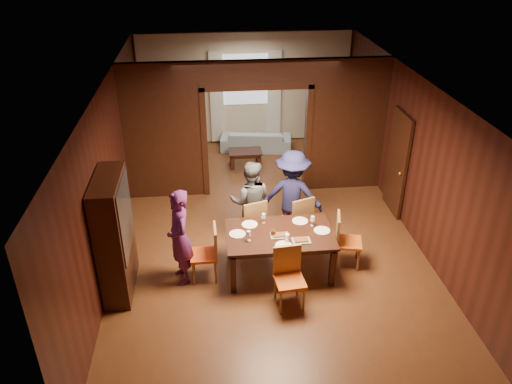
{
  "coord_description": "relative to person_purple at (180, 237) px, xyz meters",
  "views": [
    {
      "loc": [
        -1.01,
        -8.13,
        5.29
      ],
      "look_at": [
        -0.22,
        -0.4,
        1.05
      ],
      "focal_mm": 35.0,
      "sensor_mm": 36.0,
      "label": 1
    }
  ],
  "objects": [
    {
      "name": "chair_near",
      "position": [
        1.67,
        -0.81,
        -0.34
      ],
      "size": [
        0.48,
        0.48,
        0.97
      ],
      "primitive_type": null,
      "rotation": [
        0.0,
        0.0,
        0.1
      ],
      "color": "#D15513",
      "rests_on": "floor"
    },
    {
      "name": "room_walls",
      "position": [
        1.55,
        3.26,
        0.68
      ],
      "size": [
        5.52,
        9.01,
        2.9
      ],
      "color": "black",
      "rests_on": "floor"
    },
    {
      "name": "chair_far_r",
      "position": [
        2.09,
        0.95,
        -0.34
      ],
      "size": [
        0.56,
        0.56,
        0.97
      ],
      "primitive_type": null,
      "rotation": [
        0.0,
        0.0,
        3.49
      ],
      "color": "#EA3E16",
      "rests_on": "floor"
    },
    {
      "name": "person_purple",
      "position": [
        0.0,
        0.0,
        0.0
      ],
      "size": [
        0.55,
        0.69,
        1.65
      ],
      "primitive_type": "imported",
      "rotation": [
        0.0,
        0.0,
        -1.29
      ],
      "color": "#551E58",
      "rests_on": "floor"
    },
    {
      "name": "curtain_left",
      "position": [
        0.8,
        5.78,
        0.42
      ],
      "size": [
        0.35,
        0.06,
        2.4
      ],
      "primitive_type": "cube",
      "color": "white",
      "rests_on": "back_wall"
    },
    {
      "name": "hutch",
      "position": [
        -0.98,
        -0.12,
        0.17
      ],
      "size": [
        0.4,
        1.2,
        2.0
      ],
      "primitive_type": "cube",
      "color": "black",
      "rests_on": "floor"
    },
    {
      "name": "floor",
      "position": [
        1.55,
        1.38,
        -0.83
      ],
      "size": [
        9.0,
        9.0,
        0.0
      ],
      "primitive_type": "plane",
      "color": "#582F18",
      "rests_on": "ground"
    },
    {
      "name": "plate_far_l",
      "position": [
        1.16,
        0.36,
        -0.06
      ],
      "size": [
        0.27,
        0.27,
        0.01
      ],
      "primitive_type": "cylinder",
      "color": "white",
      "rests_on": "dining_table"
    },
    {
      "name": "person_navy",
      "position": [
        2.02,
        1.14,
        0.04
      ],
      "size": [
        1.26,
        0.94,
        1.73
      ],
      "primitive_type": "imported",
      "rotation": [
        0.0,
        0.0,
        2.84
      ],
      "color": "#191A40",
      "rests_on": "floor"
    },
    {
      "name": "sofa",
      "position": [
        1.77,
        5.23,
        -0.56
      ],
      "size": [
        1.89,
        0.97,
        0.53
      ],
      "primitive_type": "imported",
      "rotation": [
        0.0,
        0.0,
        2.99
      ],
      "color": "#9AB7C9",
      "rests_on": "floor"
    },
    {
      "name": "wineglass_left",
      "position": [
        1.1,
        -0.11,
        0.02
      ],
      "size": [
        0.08,
        0.08,
        0.18
      ],
      "primitive_type": null,
      "color": "white",
      "rests_on": "dining_table"
    },
    {
      "name": "platter_a",
      "position": [
        1.62,
        -0.03,
        -0.05
      ],
      "size": [
        0.3,
        0.2,
        0.04
      ],
      "primitive_type": "cube",
      "color": "gray",
      "rests_on": "dining_table"
    },
    {
      "name": "chair_left",
      "position": [
        0.37,
        0.0,
        -0.34
      ],
      "size": [
        0.45,
        0.45,
        0.97
      ],
      "primitive_type": null,
      "rotation": [
        0.0,
        0.0,
        -1.55
      ],
      "color": "#D94714",
      "rests_on": "floor"
    },
    {
      "name": "chair_far_l",
      "position": [
        1.24,
        0.92,
        -0.34
      ],
      "size": [
        0.55,
        0.55,
        0.97
      ],
      "primitive_type": null,
      "rotation": [
        0.0,
        0.0,
        3.44
      ],
      "color": "orange",
      "rests_on": "floor"
    },
    {
      "name": "ceiling",
      "position": [
        1.55,
        1.38,
        2.07
      ],
      "size": [
        5.5,
        9.0,
        0.02
      ],
      "primitive_type": "cube",
      "color": "silver",
      "rests_on": "room_walls"
    },
    {
      "name": "window_far",
      "position": [
        1.55,
        5.82,
        0.87
      ],
      "size": [
        1.2,
        0.03,
        1.3
      ],
      "primitive_type": "cube",
      "color": "silver",
      "rests_on": "back_wall"
    },
    {
      "name": "wineglass_far",
      "position": [
        1.4,
        0.4,
        0.02
      ],
      "size": [
        0.08,
        0.08,
        0.18
      ],
      "primitive_type": null,
      "color": "silver",
      "rests_on": "dining_table"
    },
    {
      "name": "plate_far_r",
      "position": [
        2.03,
        0.39,
        -0.06
      ],
      "size": [
        0.27,
        0.27,
        0.01
      ],
      "primitive_type": "cylinder",
      "color": "white",
      "rests_on": "dining_table"
    },
    {
      "name": "plate_right",
      "position": [
        2.34,
        0.05,
        -0.06
      ],
      "size": [
        0.27,
        0.27,
        0.01
      ],
      "primitive_type": "cylinder",
      "color": "white",
      "rests_on": "dining_table"
    },
    {
      "name": "chair_right",
      "position": [
        2.84,
        0.12,
        -0.34
      ],
      "size": [
        0.53,
        0.53,
        0.97
      ],
      "primitive_type": null,
      "rotation": [
        0.0,
        0.0,
        1.34
      ],
      "color": "#DA5714",
      "rests_on": "floor"
    },
    {
      "name": "platter_b",
      "position": [
        1.94,
        -0.21,
        -0.05
      ],
      "size": [
        0.3,
        0.2,
        0.04
      ],
      "primitive_type": "cube",
      "color": "gray",
      "rests_on": "dining_table"
    },
    {
      "name": "door_right",
      "position": [
        4.25,
        1.88,
        0.22
      ],
      "size": [
        0.06,
        0.9,
        2.1
      ],
      "primitive_type": "cube",
      "color": "black",
      "rests_on": "floor"
    },
    {
      "name": "serving_bowl",
      "position": [
        1.75,
        0.17,
        -0.03
      ],
      "size": [
        0.32,
        0.32,
        0.08
      ],
      "primitive_type": "imported",
      "color": "black",
      "rests_on": "dining_table"
    },
    {
      "name": "plate_near",
      "position": [
        1.64,
        -0.31,
        -0.06
      ],
      "size": [
        0.27,
        0.27,
        0.01
      ],
      "primitive_type": "cylinder",
      "color": "silver",
      "rests_on": "dining_table"
    },
    {
      "name": "person_grey",
      "position": [
        1.24,
        1.08,
        -0.03
      ],
      "size": [
        0.85,
        0.71,
        1.6
      ],
      "primitive_type": "imported",
      "rotation": [
        0.0,
        0.0,
        3.0
      ],
      "color": "#53545A",
      "rests_on": "floor"
    },
    {
      "name": "plate_left",
      "position": [
        0.94,
        0.09,
        -0.06
      ],
      "size": [
        0.27,
        0.27,
        0.01
      ],
      "primitive_type": "cylinder",
      "color": "white",
      "rests_on": "dining_table"
    },
    {
      "name": "curtain_right",
      "position": [
        2.3,
        5.78,
        0.42
      ],
      "size": [
        0.35,
        0.06,
        2.4
      ],
      "primitive_type": "cube",
      "color": "white",
      "rests_on": "back_wall"
    },
    {
      "name": "coffee_table",
      "position": [
        1.4,
        4.25,
        -0.63
      ],
      "size": [
        0.8,
        0.5,
        0.4
      ],
      "primitive_type": "cube",
      "color": "black",
      "rests_on": "floor"
    },
    {
      "name": "condiment_jar",
      "position": [
        1.52,
        0.0,
        -0.01
      ],
      "size": [
        0.08,
        0.08,
        0.11
      ],
      "primitive_type": null,
      "color": "#4F2B12",
      "rests_on": "dining_table"
    },
    {
      "name": "tumbler",
      "position": [
        1.71,
        -0.2,
        0.0
      ],
      "size": [
        0.07,
        0.07,
        0.14
      ],
      "primitive_type": "cylinder",
      "color": "white",
      "rests_on": "dining_table"
    },
    {
      "name": "dining_table",
      "position": [
        1.63,
        0.05,
        -0.45
      ],
      "size": [
        1.77,
        1.1,
        0.76
      ],
      "primitive_type": "cube",
      "color": "black",
      "rests_on": "floor"
    },
    {
      "name": "wineglass_right",
      "position": [
        2.21,
        0.23,
        0.02
      ],
      "size": [
        0.08,
        0.08,
        0.18
      ],
      "primitive_type": null,
      "color": "silver",
      "rests_on": "dining_table"
    }
  ]
}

